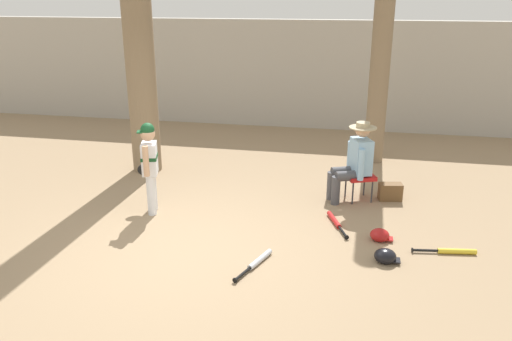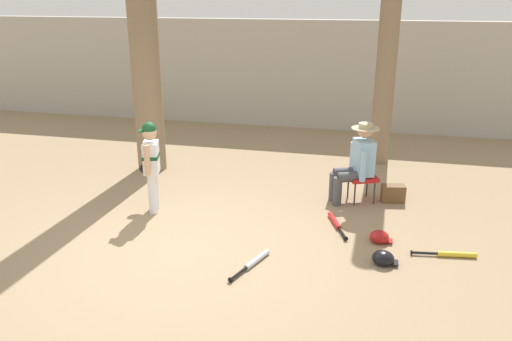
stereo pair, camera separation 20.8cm
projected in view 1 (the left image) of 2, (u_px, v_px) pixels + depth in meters
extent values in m
plane|color=#937A5B|center=(184.00, 251.00, 6.18)|extent=(60.00, 60.00, 0.00)
cube|color=#ADA89E|center=(273.00, 74.00, 11.74)|extent=(18.00, 0.36, 2.41)
cylinder|color=#7F6B51|center=(136.00, 7.00, 8.15)|extent=(0.49, 0.49, 5.48)
cone|color=#7F6B51|center=(148.00, 169.00, 9.05)|extent=(0.75, 0.75, 0.29)
cylinder|color=#7F6B51|center=(383.00, 32.00, 8.77)|extent=(0.35, 0.35, 4.64)
cone|color=#7F6B51|center=(373.00, 160.00, 9.53)|extent=(0.54, 0.54, 0.21)
cylinder|color=white|center=(151.00, 195.00, 7.12)|extent=(0.12, 0.12, 0.58)
cylinder|color=white|center=(153.00, 190.00, 7.29)|extent=(0.12, 0.12, 0.58)
cube|color=white|center=(149.00, 158.00, 7.04)|extent=(0.28, 0.35, 0.44)
cube|color=#144723|center=(149.00, 157.00, 7.03)|extent=(0.29, 0.35, 0.05)
sphere|color=tan|center=(148.00, 134.00, 6.92)|extent=(0.20, 0.20, 0.20)
sphere|color=#144723|center=(147.00, 130.00, 6.90)|extent=(0.19, 0.19, 0.19)
cube|color=#144723|center=(141.00, 132.00, 6.90)|extent=(0.14, 0.16, 0.02)
cylinder|color=tan|center=(146.00, 161.00, 6.80)|extent=(0.10, 0.10, 0.42)
cylinder|color=tan|center=(148.00, 159.00, 7.26)|extent=(0.10, 0.10, 0.40)
ellipsoid|color=black|center=(145.00, 170.00, 7.32)|extent=(0.25, 0.18, 0.18)
cube|color=red|center=(359.00, 176.00, 7.61)|extent=(0.52, 0.52, 0.06)
cylinder|color=#333338|center=(353.00, 192.00, 7.50)|extent=(0.02, 0.02, 0.38)
cylinder|color=#333338|center=(346.00, 185.00, 7.78)|extent=(0.02, 0.02, 0.38)
cylinder|color=#333338|center=(372.00, 191.00, 7.56)|extent=(0.02, 0.02, 0.38)
cylinder|color=#333338|center=(364.00, 184.00, 7.83)|extent=(0.02, 0.02, 0.38)
cylinder|color=#47474C|center=(336.00, 190.00, 7.50)|extent=(0.13, 0.13, 0.43)
cylinder|color=#47474C|center=(331.00, 186.00, 7.68)|extent=(0.13, 0.13, 0.43)
cylinder|color=#47474C|center=(349.00, 176.00, 7.46)|extent=(0.43, 0.29, 0.15)
cylinder|color=#47474C|center=(345.00, 171.00, 7.65)|extent=(0.43, 0.29, 0.15)
cube|color=#8CB7D8|center=(361.00, 156.00, 7.50)|extent=(0.36, 0.42, 0.52)
cylinder|color=#8CB7D8|center=(361.00, 165.00, 7.30)|extent=(0.12, 0.12, 0.46)
cylinder|color=#8CB7D8|center=(350.00, 156.00, 7.71)|extent=(0.12, 0.12, 0.46)
sphere|color=tan|center=(363.00, 130.00, 7.37)|extent=(0.22, 0.22, 0.22)
cylinder|color=tan|center=(363.00, 128.00, 7.36)|extent=(0.40, 0.40, 0.02)
cylinder|color=tan|center=(363.00, 125.00, 7.35)|extent=(0.20, 0.20, 0.09)
cube|color=brown|center=(390.00, 192.00, 7.68)|extent=(0.37, 0.24, 0.26)
cylinder|color=red|center=(334.00, 220.00, 6.96)|extent=(0.22, 0.46, 0.07)
cylinder|color=black|center=(343.00, 232.00, 6.60)|extent=(0.14, 0.30, 0.03)
cylinder|color=black|center=(347.00, 237.00, 6.46)|extent=(0.06, 0.03, 0.06)
cylinder|color=yellow|center=(457.00, 251.00, 6.11)|extent=(0.46, 0.13, 0.07)
cylinder|color=black|center=(425.00, 250.00, 6.13)|extent=(0.30, 0.07, 0.03)
cylinder|color=black|center=(412.00, 250.00, 6.14)|extent=(0.02, 0.06, 0.06)
cylinder|color=#B7BCC6|center=(260.00, 259.00, 5.92)|extent=(0.22, 0.45, 0.07)
cylinder|color=black|center=(242.00, 274.00, 5.62)|extent=(0.13, 0.30, 0.03)
cylinder|color=black|center=(235.00, 280.00, 5.49)|extent=(0.06, 0.03, 0.06)
ellipsoid|color=black|center=(385.00, 256.00, 5.91)|extent=(0.26, 0.23, 0.17)
cube|color=black|center=(396.00, 260.00, 5.90)|extent=(0.10, 0.13, 0.02)
ellipsoid|color=#A81919|center=(380.00, 235.00, 6.43)|extent=(0.24, 0.22, 0.17)
cube|color=#A81919|center=(389.00, 239.00, 6.42)|extent=(0.10, 0.12, 0.02)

